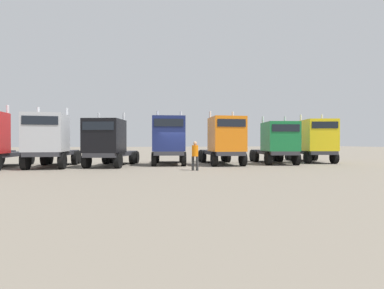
% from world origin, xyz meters
% --- Properties ---
extents(ground, '(200.00, 200.00, 0.00)m').
position_xyz_m(ground, '(0.00, 0.00, 0.00)').
color(ground, gray).
extents(semi_truck_silver, '(2.57, 6.00, 4.27)m').
position_xyz_m(semi_truck_silver, '(-8.77, 1.29, 1.93)').
color(semi_truck_silver, '#333338').
rests_on(semi_truck_silver, ground).
extents(semi_truck_black, '(3.90, 6.35, 3.98)m').
position_xyz_m(semi_truck_black, '(-4.88, 1.29, 1.76)').
color(semi_truck_black, '#333338').
rests_on(semi_truck_black, ground).
extents(semi_truck_navy, '(3.25, 6.10, 4.32)m').
position_xyz_m(semi_truck_navy, '(-0.37, 2.00, 1.94)').
color(semi_truck_navy, '#333338').
rests_on(semi_truck_navy, ground).
extents(semi_truck_orange, '(2.80, 6.35, 4.29)m').
position_xyz_m(semi_truck_orange, '(3.86, 1.10, 1.93)').
color(semi_truck_orange, '#333338').
rests_on(semi_truck_orange, ground).
extents(semi_truck_green, '(3.46, 6.17, 3.98)m').
position_xyz_m(semi_truck_green, '(8.40, 1.10, 1.79)').
color(semi_truck_green, '#333338').
rests_on(semi_truck_green, ground).
extents(semi_truck_yellow, '(3.85, 6.55, 4.31)m').
position_xyz_m(semi_truck_yellow, '(12.44, 1.81, 1.93)').
color(semi_truck_yellow, '#333338').
rests_on(semi_truck_yellow, ground).
extents(visitor_in_hivis, '(0.54, 0.54, 1.83)m').
position_xyz_m(visitor_in_hivis, '(0.73, -2.48, 1.07)').
color(visitor_in_hivis, '#2E2E2E').
rests_on(visitor_in_hivis, ground).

